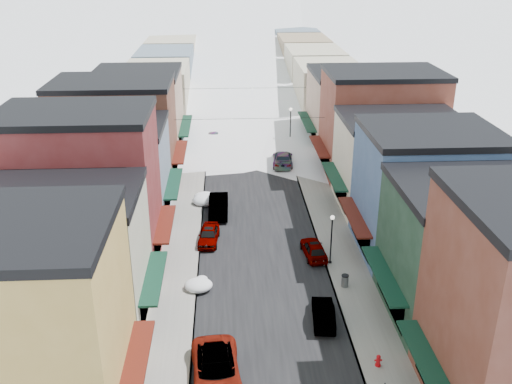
{
  "coord_description": "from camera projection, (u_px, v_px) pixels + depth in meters",
  "views": [
    {
      "loc": [
        -2.65,
        -20.19,
        23.02
      ],
      "look_at": [
        0.0,
        27.98,
        2.59
      ],
      "focal_mm": 40.0,
      "sensor_mm": 36.0,
      "label": 1
    }
  ],
  "objects": [
    {
      "name": "car_silver_sedan",
      "position": [
        209.0,
        235.0,
        48.61
      ],
      "size": [
        2.0,
        4.22,
        1.39
      ],
      "primitive_type": "imported",
      "rotation": [
        0.0,
        0.0,
        -0.09
      ],
      "color": "gray",
      "rests_on": "ground"
    },
    {
      "name": "overhead_cables",
      "position": [
        247.0,
        102.0,
        68.93
      ],
      "size": [
        16.4,
        15.04,
        0.04
      ],
      "color": "black",
      "rests_on": "ground"
    },
    {
      "name": "bldg_r_green",
      "position": [
        469.0,
        252.0,
        37.52
      ],
      "size": [
        11.3,
        9.2,
        9.5
      ],
      "color": "#1A3625",
      "rests_on": "ground"
    },
    {
      "name": "car_silver_wagon",
      "position": [
        213.0,
        139.0,
        73.13
      ],
      "size": [
        2.38,
        5.63,
        1.62
      ],
      "primitive_type": "imported",
      "rotation": [
        0.0,
        0.0,
        0.02
      ],
      "color": "#9B9EA3",
      "rests_on": "ground"
    },
    {
      "name": "sidewalk_right",
      "position": [
        289.0,
        122.0,
        83.15
      ],
      "size": [
        3.2,
        160.0,
        0.15
      ],
      "primitive_type": "cube",
      "color": "gray",
      "rests_on": "ground"
    },
    {
      "name": "streetlamp_far",
      "position": [
        290.0,
        122.0,
        71.56
      ],
      "size": [
        0.41,
        0.41,
        4.91
      ],
      "color": "black",
      "rests_on": "sidewalk_right"
    },
    {
      "name": "bldg_l_yellow",
      "position": [
        19.0,
        326.0,
        28.44
      ],
      "size": [
        11.3,
        8.7,
        11.5
      ],
      "color": "gold",
      "rests_on": "ground"
    },
    {
      "name": "snow_pile_near",
      "position": [
        199.0,
        285.0,
        41.87
      ],
      "size": [
        2.07,
        2.47,
        0.88
      ],
      "color": "white",
      "rests_on": "ground"
    },
    {
      "name": "bldg_l_brick_near",
      "position": [
        82.0,
        190.0,
        43.39
      ],
      "size": [
        12.3,
        8.2,
        12.5
      ],
      "color": "maroon",
      "rests_on": "ground"
    },
    {
      "name": "bldg_r_brick_far",
      "position": [
        380.0,
        123.0,
        62.01
      ],
      "size": [
        13.3,
        9.2,
        11.5
      ],
      "color": "maroon",
      "rests_on": "ground"
    },
    {
      "name": "car_white_suv",
      "position": [
        216.0,
        370.0,
        32.72
      ],
      "size": [
        3.18,
        6.13,
        1.65
      ],
      "primitive_type": "imported",
      "rotation": [
        0.0,
        0.0,
        0.08
      ],
      "color": "white",
      "rests_on": "ground"
    },
    {
      "name": "bldg_r_tan",
      "position": [
        352.0,
        109.0,
        71.54
      ],
      "size": [
        11.3,
        11.2,
        9.5
      ],
      "color": "tan",
      "rests_on": "ground"
    },
    {
      "name": "trash_can",
      "position": [
        345.0,
        281.0,
        41.98
      ],
      "size": [
        0.55,
        0.55,
        0.94
      ],
      "color": "slate",
      "rests_on": "sidewalk_right"
    },
    {
      "name": "car_gray_suv",
      "position": [
        314.0,
        249.0,
        46.37
      ],
      "size": [
        1.99,
        4.19,
        1.38
      ],
      "primitive_type": "imported",
      "rotation": [
        0.0,
        0.0,
        3.23
      ],
      "color": "gray",
      "rests_on": "ground"
    },
    {
      "name": "sidewalk_left",
      "position": [
        198.0,
        123.0,
        82.48
      ],
      "size": [
        3.2,
        160.0,
        0.15
      ],
      "primitive_type": "cube",
      "color": "gray",
      "rests_on": "ground"
    },
    {
      "name": "road",
      "position": [
        244.0,
        123.0,
        82.84
      ],
      "size": [
        10.0,
        160.0,
        0.01
      ],
      "primitive_type": "cube",
      "color": "black",
      "rests_on": "ground"
    },
    {
      "name": "bldg_l_brick_far",
      "position": [
        116.0,
        132.0,
        59.75
      ],
      "size": [
        13.3,
        9.2,
        11.0
      ],
      "color": "brown",
      "rests_on": "ground"
    },
    {
      "name": "bldg_l_grayblue",
      "position": [
        111.0,
        171.0,
        51.92
      ],
      "size": [
        11.3,
        9.2,
        9.0
      ],
      "color": "gray",
      "rests_on": "ground"
    },
    {
      "name": "fire_hydrant",
      "position": [
        378.0,
        361.0,
        33.95
      ],
      "size": [
        0.45,
        0.34,
        0.77
      ],
      "color": "red",
      "rests_on": "sidewalk_right"
    },
    {
      "name": "curb_left",
      "position": [
        209.0,
        123.0,
        82.56
      ],
      "size": [
        0.1,
        160.0,
        0.15
      ],
      "primitive_type": "cube",
      "color": "slate",
      "rests_on": "ground"
    },
    {
      "name": "bldg_l_cream",
      "position": [
        65.0,
        259.0,
        36.65
      ],
      "size": [
        11.3,
        8.2,
        9.5
      ],
      "color": "beige",
      "rests_on": "ground"
    },
    {
      "name": "car_lane_white",
      "position": [
        253.0,
        103.0,
        90.7
      ],
      "size": [
        2.46,
        4.95,
        1.35
      ],
      "primitive_type": "imported",
      "rotation": [
        0.0,
        0.0,
        3.19
      ],
      "color": "white",
      "rests_on": "ground"
    },
    {
      "name": "snow_pile_mid",
      "position": [
        205.0,
        200.0,
        55.97
      ],
      "size": [
        2.29,
        2.61,
        0.97
      ],
      "color": "white",
      "rests_on": "ground"
    },
    {
      "name": "distant_blocks",
      "position": [
        239.0,
        66.0,
        102.43
      ],
      "size": [
        34.0,
        55.0,
        8.0
      ],
      "color": "gray",
      "rests_on": "ground"
    },
    {
      "name": "car_black_sedan",
      "position": [
        283.0,
        159.0,
        66.08
      ],
      "size": [
        2.8,
        5.8,
        1.63
      ],
      "primitive_type": "imported",
      "rotation": [
        0.0,
        0.0,
        3.05
      ],
      "color": "black",
      "rests_on": "ground"
    },
    {
      "name": "car_green_sedan",
      "position": [
        323.0,
        313.0,
        38.13
      ],
      "size": [
        1.77,
        4.13,
        1.32
      ],
      "primitive_type": "imported",
      "rotation": [
        0.0,
        0.0,
        3.05
      ],
      "color": "black",
      "rests_on": "ground"
    },
    {
      "name": "snow_pile_far",
      "position": [
        205.0,
        197.0,
        56.82
      ],
      "size": [
        2.15,
        2.53,
        0.91
      ],
      "color": "white",
      "rests_on": "ground"
    },
    {
      "name": "car_lane_silver",
      "position": [
        241.0,
        135.0,
        74.66
      ],
      "size": [
        2.18,
        4.94,
        1.65
      ],
      "primitive_type": "imported",
      "rotation": [
        0.0,
        0.0,
        -0.05
      ],
      "color": "gray",
      "rests_on": "ground"
    },
    {
      "name": "curb_right",
      "position": [
        278.0,
        122.0,
        83.07
      ],
      "size": [
        0.1,
        160.0,
        0.15
      ],
      "primitive_type": "cube",
      "color": "slate",
      "rests_on": "ground"
    },
    {
      "name": "car_dark_hatch",
      "position": [
        218.0,
        206.0,
        53.82
      ],
      "size": [
        1.83,
        5.11,
        1.68
      ],
      "primitive_type": "imported",
      "rotation": [
        0.0,
        0.0,
        -0.01
      ],
      "color": "black",
      "rests_on": "ground"
    },
    {
      "name": "streetlamp_near",
      "position": [
        332.0,
        233.0,
        44.35
      ],
      "size": [
        0.34,
        0.34,
        4.15
      ],
      "color": "black",
      "rests_on": "sidewalk_right"
    },
    {
      "name": "bldg_l_tan",
      "position": [
        139.0,
        112.0,
        69.19
      ],
      "size": [
        11.3,
        11.2,
        10.0
      ],
      "color": "tan",
      "rests_on": "ground"
    },
    {
      "name": "bldg_r_blue",
      "position": [
        425.0,
        192.0,
        45.6
      ],
      "size": [
        11.3,
        9.2,
        10.5
      ],
      "color": "#3C5987",
      "rests_on": "ground"
    },
    {
      "name": "bldg_r_cream",
      "position": [
        398.0,
        162.0,
        54.2
      ],
      "size": [
        12.3,
        9.2,
        9.0
      ],
      "color": "beige",
      "rests_on": "ground"
    }
  ]
}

